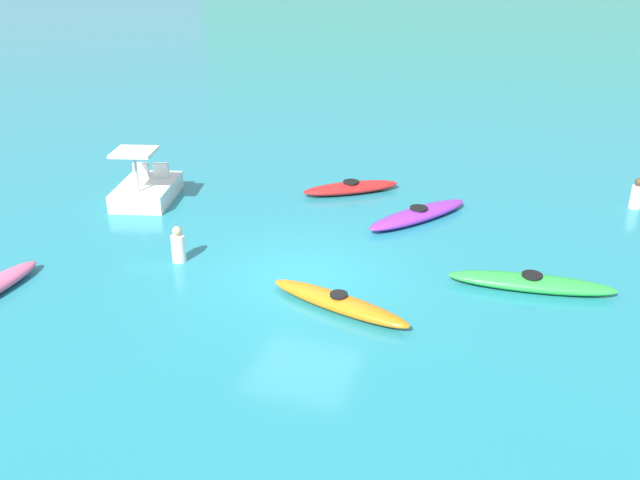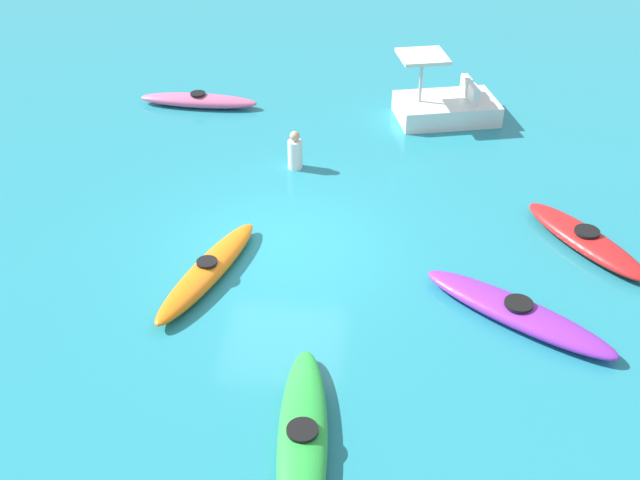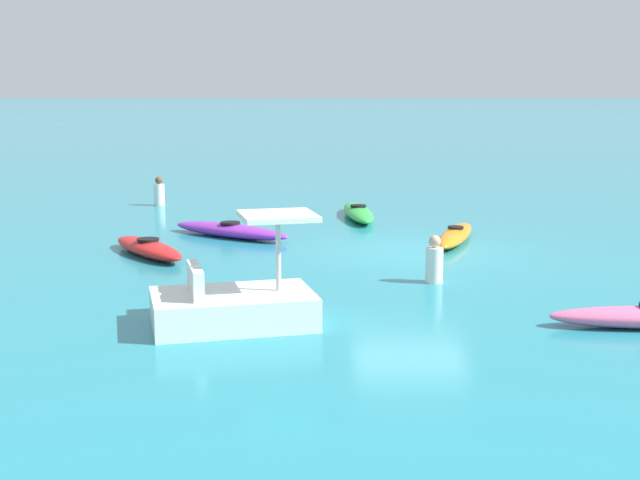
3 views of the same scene
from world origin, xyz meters
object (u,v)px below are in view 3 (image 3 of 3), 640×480
object	(u,v)px
pedal_boat_white	(234,303)
kayak_purple	(230,230)
person_by_kayaks	(159,193)
kayak_red	(148,248)
person_near_shore	(434,262)
kayak_green	(358,212)
kayak_orange	(455,235)

from	to	relation	value
pedal_boat_white	kayak_purple	bearing A→B (deg)	6.04
pedal_boat_white	person_by_kayaks	world-z (taller)	pedal_boat_white
kayak_red	person_near_shore	bearing A→B (deg)	-114.38
person_near_shore	pedal_boat_white	bearing A→B (deg)	129.97
kayak_red	person_by_kayaks	size ratio (longest dim) A/B	3.24
kayak_red	kayak_purple	distance (m)	2.75
kayak_red	kayak_green	xyz separation A→B (m)	(5.28, -4.75, -0.00)
kayak_orange	pedal_boat_white	world-z (taller)	pedal_boat_white
kayak_orange	person_by_kayaks	bearing A→B (deg)	51.66
kayak_orange	kayak_purple	distance (m)	5.34
kayak_red	person_near_shore	xyz separation A→B (m)	(-2.61, -5.75, 0.22)
person_near_shore	person_by_kayaks	xyz separation A→B (m)	(10.52, 6.94, 0.00)
kayak_orange	person_by_kayaks	xyz separation A→B (m)	(6.34, 8.02, 0.22)
pedal_boat_white	person_near_shore	world-z (taller)	pedal_boat_white
kayak_green	pedal_boat_white	bearing A→B (deg)	167.38
kayak_orange	person_near_shore	bearing A→B (deg)	165.57
kayak_red	kayak_orange	xyz separation A→B (m)	(1.58, -6.83, -0.00)
kayak_red	kayak_orange	world-z (taller)	same
kayak_orange	person_by_kayaks	distance (m)	10.22
kayak_green	kayak_red	bearing A→B (deg)	137.99
kayak_green	person_by_kayaks	size ratio (longest dim) A/B	4.04
kayak_red	pedal_boat_white	distance (m)	5.94
person_near_shore	person_by_kayaks	size ratio (longest dim) A/B	1.00
kayak_orange	kayak_purple	world-z (taller)	same
kayak_purple	kayak_green	size ratio (longest dim) A/B	0.91
kayak_red	pedal_boat_white	bearing A→B (deg)	-156.72
kayak_green	kayak_orange	bearing A→B (deg)	-150.71
kayak_orange	pedal_boat_white	xyz separation A→B (m)	(-7.04, 4.48, 0.17)
person_by_kayaks	pedal_boat_white	bearing A→B (deg)	-165.18
person_near_shore	kayak_green	bearing A→B (deg)	7.22
pedal_boat_white	kayak_green	bearing A→B (deg)	-12.62
kayak_purple	kayak_green	distance (m)	4.40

